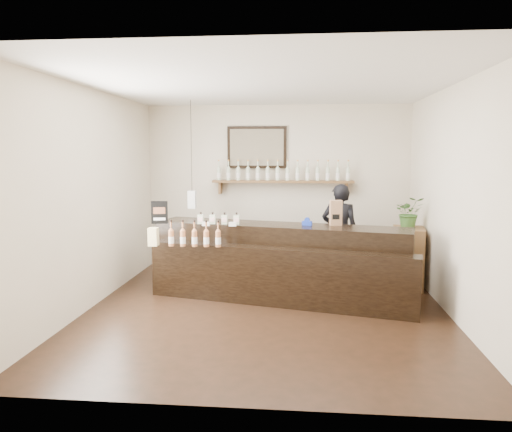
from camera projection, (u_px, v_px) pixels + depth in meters
name	position (u px, v px, depth m)	size (l,w,h in m)	color
ground	(266.00, 309.00, 6.35)	(5.00, 5.00, 0.00)	black
room_shell	(267.00, 175.00, 6.14)	(5.00, 5.00, 5.00)	beige
back_wall_decor	(269.00, 167.00, 8.49)	(2.66, 0.96, 1.69)	brown
counter	(279.00, 264.00, 6.84)	(3.61, 1.78, 1.16)	black
promo_sign	(159.00, 212.00, 6.95)	(0.23, 0.07, 0.32)	black
paper_bag	(336.00, 213.00, 6.81)	(0.17, 0.14, 0.34)	#8F6545
tape_dispenser	(307.00, 222.00, 6.80)	(0.14, 0.08, 0.11)	#1731A7
side_cabinet	(408.00, 258.00, 7.35)	(0.55, 0.68, 0.89)	brown
potted_plant	(409.00, 212.00, 7.27)	(0.41, 0.35, 0.45)	#355F26
shopkeeper	(340.00, 226.00, 7.68)	(0.63, 0.41, 1.72)	black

